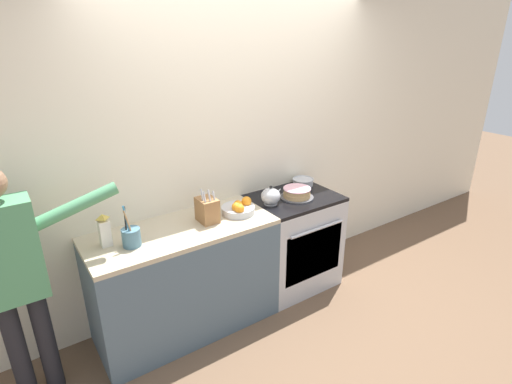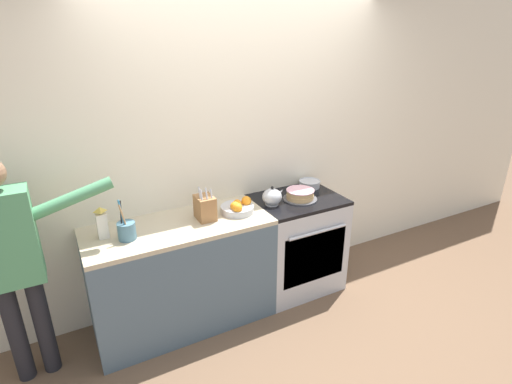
% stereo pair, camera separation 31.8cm
% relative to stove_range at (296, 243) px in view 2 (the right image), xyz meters
% --- Properties ---
extents(ground_plane, '(16.00, 16.00, 0.00)m').
position_rel_stove_range_xyz_m(ground_plane, '(-0.35, -0.29, -0.44)').
color(ground_plane, brown).
extents(wall_back, '(8.00, 0.04, 2.60)m').
position_rel_stove_range_xyz_m(wall_back, '(-0.35, 0.32, 0.86)').
color(wall_back, silver).
rests_on(wall_back, ground_plane).
extents(counter_cabinet, '(1.39, 0.59, 0.88)m').
position_rel_stove_range_xyz_m(counter_cabinet, '(-1.07, 0.00, -0.00)').
color(counter_cabinet, '#4C6070').
rests_on(counter_cabinet, ground_plane).
extents(stove_range, '(0.75, 0.62, 0.88)m').
position_rel_stove_range_xyz_m(stove_range, '(0.00, 0.00, 0.00)').
color(stove_range, '#B7BABF').
rests_on(stove_range, ground_plane).
extents(layer_cake, '(0.29, 0.29, 0.09)m').
position_rel_stove_range_xyz_m(layer_cake, '(0.00, -0.03, 0.48)').
color(layer_cake, '#4C4C51').
rests_on(layer_cake, stove_range).
extents(tea_kettle, '(0.20, 0.16, 0.16)m').
position_rel_stove_range_xyz_m(tea_kettle, '(-0.26, -0.01, 0.51)').
color(tea_kettle, '#B7BABF').
rests_on(tea_kettle, stove_range).
extents(mixing_bowl, '(0.20, 0.20, 0.07)m').
position_rel_stove_range_xyz_m(mixing_bowl, '(0.24, 0.17, 0.47)').
color(mixing_bowl, '#B7BABF').
rests_on(mixing_bowl, stove_range).
extents(knife_block, '(0.13, 0.17, 0.27)m').
position_rel_stove_range_xyz_m(knife_block, '(-0.85, -0.00, 0.53)').
color(knife_block, olive).
rests_on(knife_block, counter_cabinet).
extents(utensil_crock, '(0.12, 0.12, 0.30)m').
position_rel_stove_range_xyz_m(utensil_crock, '(-1.45, -0.05, 0.51)').
color(utensil_crock, '#477084').
rests_on(utensil_crock, counter_cabinet).
extents(fruit_bowl, '(0.27, 0.27, 0.12)m').
position_rel_stove_range_xyz_m(fruit_bowl, '(-0.58, -0.01, 0.48)').
color(fruit_bowl, '#B7BABF').
rests_on(fruit_bowl, counter_cabinet).
extents(milk_carton, '(0.07, 0.07, 0.23)m').
position_rel_stove_range_xyz_m(milk_carton, '(-1.59, 0.06, 0.55)').
color(milk_carton, white).
rests_on(milk_carton, counter_cabinet).
extents(person_baker, '(0.91, 0.20, 1.57)m').
position_rel_stove_range_xyz_m(person_baker, '(-2.14, -0.04, 0.49)').
color(person_baker, black).
rests_on(person_baker, ground_plane).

